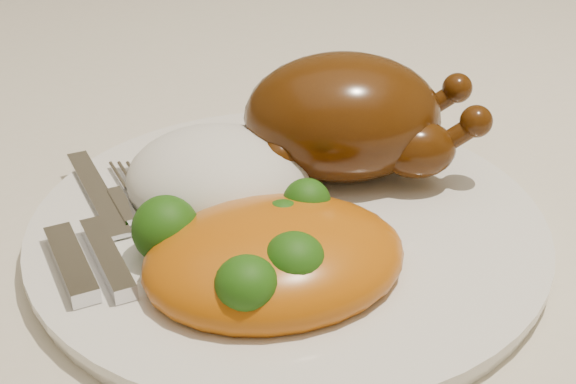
{
  "coord_description": "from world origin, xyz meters",
  "views": [
    {
      "loc": [
        -0.05,
        -0.52,
        1.05
      ],
      "look_at": [
        -0.04,
        -0.11,
        0.8
      ],
      "focal_mm": 50.0,
      "sensor_mm": 36.0,
      "label": 1
    }
  ],
  "objects": [
    {
      "name": "dining_table",
      "position": [
        0.0,
        0.0,
        0.67
      ],
      "size": [
        1.6,
        0.9,
        0.76
      ],
      "color": "brown",
      "rests_on": "floor"
    },
    {
      "name": "tablecloth",
      "position": [
        0.0,
        0.0,
        0.74
      ],
      "size": [
        1.73,
        1.03,
        0.18
      ],
      "color": "beige",
      "rests_on": "dining_table"
    },
    {
      "name": "dinner_plate",
      "position": [
        -0.04,
        -0.11,
        0.77
      ],
      "size": [
        0.41,
        0.41,
        0.01
      ],
      "primitive_type": "cylinder",
      "rotation": [
        0.0,
        0.0,
        -0.4
      ],
      "color": "white",
      "rests_on": "tablecloth"
    },
    {
      "name": "roast_chicken",
      "position": [
        0.0,
        -0.04,
        0.82
      ],
      "size": [
        0.16,
        0.1,
        0.08
      ],
      "rotation": [
        0.0,
        0.0,
        0.01
      ],
      "color": "#4F2908",
      "rests_on": "dinner_plate"
    },
    {
      "name": "rice_mound",
      "position": [
        -0.08,
        -0.08,
        0.79
      ],
      "size": [
        0.13,
        0.12,
        0.06
      ],
      "rotation": [
        0.0,
        0.0,
        -0.17
      ],
      "color": "white",
      "rests_on": "dinner_plate"
    },
    {
      "name": "mac_and_cheese",
      "position": [
        -0.05,
        -0.16,
        0.79
      ],
      "size": [
        0.17,
        0.15,
        0.05
      ],
      "rotation": [
        0.0,
        0.0,
        0.26
      ],
      "color": "#D25A0D",
      "rests_on": "dinner_plate"
    },
    {
      "name": "cutlery",
      "position": [
        -0.15,
        -0.13,
        0.79
      ],
      "size": [
        0.07,
        0.17,
        0.01
      ],
      "rotation": [
        0.0,
        0.0,
        0.42
      ],
      "color": "silver",
      "rests_on": "dinner_plate"
    }
  ]
}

